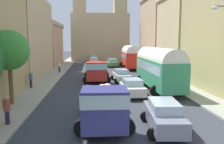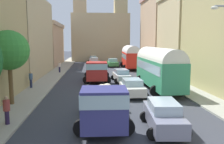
{
  "view_description": "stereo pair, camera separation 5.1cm",
  "coord_description": "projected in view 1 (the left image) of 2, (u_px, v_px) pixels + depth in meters",
  "views": [
    {
      "loc": [
        -1.88,
        -5.85,
        4.8
      ],
      "look_at": [
        0.0,
        16.71,
        1.79
      ],
      "focal_mm": 37.56,
      "sensor_mm": 36.0,
      "label": 1
    },
    {
      "loc": [
        -1.82,
        -5.86,
        4.8
      ],
      "look_at": [
        0.0,
        16.71,
        1.79
      ],
      "focal_mm": 37.56,
      "sensor_mm": 36.0,
      "label": 2
    }
  ],
  "objects": [
    {
      "name": "ground_plane",
      "position": [
        106.0,
        75.0,
        33.24
      ],
      "size": [
        154.0,
        154.0,
        0.0
      ],
      "primitive_type": "plane",
      "color": "#353840"
    },
    {
      "name": "building_left_3",
      "position": [
        45.0,
        44.0,
        46.35
      ],
      "size": [
        6.05,
        14.06,
        8.29
      ],
      "color": "tan",
      "rests_on": "ground"
    },
    {
      "name": "car_6",
      "position": [
        112.0,
        63.0,
        43.74
      ],
      "size": [
        2.47,
        3.95,
        1.54
      ],
      "color": "#439749",
      "rests_on": "ground"
    },
    {
      "name": "car_5",
      "position": [
        121.0,
        75.0,
        27.83
      ],
      "size": [
        2.36,
        4.26,
        1.49
      ],
      "color": "silver",
      "rests_on": "ground"
    },
    {
      "name": "cargo_truck_1",
      "position": [
        97.0,
        71.0,
        27.46
      ],
      "size": [
        3.23,
        6.72,
        2.47
      ],
      "color": "#AF2621",
      "rests_on": "ground"
    },
    {
      "name": "car_0",
      "position": [
        96.0,
        66.0,
        37.9
      ],
      "size": [
        2.2,
        3.88,
        1.54
      ],
      "color": "#241E32",
      "rests_on": "ground"
    },
    {
      "name": "parked_bus_0",
      "position": [
        158.0,
        66.0,
        23.05
      ],
      "size": [
        3.34,
        9.55,
        4.16
      ],
      "color": "#348E63",
      "rests_on": "ground"
    },
    {
      "name": "pedestrian_0",
      "position": [
        7.0,
        110.0,
        13.1
      ],
      "size": [
        0.39,
        0.39,
        1.74
      ],
      "color": "#2A1D3F",
      "rests_on": "ground"
    },
    {
      "name": "cargo_truck_0",
      "position": [
        104.0,
        105.0,
        12.94
      ],
      "size": [
        3.25,
        6.8,
        2.5
      ],
      "color": "navy",
      "rests_on": "ground"
    },
    {
      "name": "building_right_3",
      "position": [
        161.0,
        31.0,
        45.08
      ],
      "size": [
        6.44,
        12.76,
        13.37
      ],
      "color": "tan",
      "rests_on": "ground"
    },
    {
      "name": "building_right_2",
      "position": [
        184.0,
        34.0,
        33.23
      ],
      "size": [
        5.62,
        9.81,
        11.6
      ],
      "color": "tan",
      "rests_on": "ground"
    },
    {
      "name": "parked_bus_1",
      "position": [
        130.0,
        56.0,
        40.48
      ],
      "size": [
        3.39,
        8.31,
        4.02
      ],
      "color": "red",
      "rests_on": "ground"
    },
    {
      "name": "pedestrian_1",
      "position": [
        31.0,
        79.0,
        23.39
      ],
      "size": [
        0.37,
        0.37,
        1.8
      ],
      "color": "#21274A",
      "rests_on": "ground"
    },
    {
      "name": "sidewalk_right",
      "position": [
        156.0,
        74.0,
        33.83
      ],
      "size": [
        2.5,
        70.0,
        0.14
      ],
      "primitive_type": "cube",
      "color": "#999B8E",
      "rests_on": "ground"
    },
    {
      "name": "car_4",
      "position": [
        132.0,
        88.0,
        20.42
      ],
      "size": [
        2.43,
        3.77,
        1.53
      ],
      "color": "silver",
      "rests_on": "ground"
    },
    {
      "name": "car_2",
      "position": [
        93.0,
        59.0,
        53.27
      ],
      "size": [
        2.33,
        3.71,
        1.46
      ],
      "color": "silver",
      "rests_on": "ground"
    },
    {
      "name": "distant_church",
      "position": [
        100.0,
        33.0,
        56.9
      ],
      "size": [
        13.54,
        7.7,
        20.36
      ],
      "color": "tan",
      "rests_on": "ground"
    },
    {
      "name": "building_left_2",
      "position": [
        25.0,
        37.0,
        31.37
      ],
      "size": [
        4.79,
        14.77,
        10.64
      ],
      "color": "tan",
      "rests_on": "ground"
    },
    {
      "name": "sidewalk_left",
      "position": [
        54.0,
        75.0,
        32.64
      ],
      "size": [
        2.5,
        70.0,
        0.14
      ],
      "primitive_type": "cube",
      "color": "#9D9A8C",
      "rests_on": "ground"
    },
    {
      "name": "pedestrian_2",
      "position": [
        59.0,
        67.0,
        34.9
      ],
      "size": [
        0.54,
        0.54,
        1.78
      ],
      "color": "#292448",
      "rests_on": "ground"
    },
    {
      "name": "roadside_tree_1",
      "position": [
        9.0,
        51.0,
        16.92
      ],
      "size": [
        2.9,
        2.9,
        5.59
      ],
      "color": "brown",
      "rests_on": "ground"
    },
    {
      "name": "car_3",
      "position": [
        164.0,
        115.0,
        12.66
      ],
      "size": [
        2.4,
        4.39,
        1.6
      ],
      "color": "slate",
      "rests_on": "ground"
    },
    {
      "name": "car_1",
      "position": [
        94.0,
        61.0,
        46.4
      ],
      "size": [
        2.21,
        4.36,
        1.55
      ],
      "color": "#B13732",
      "rests_on": "ground"
    }
  ]
}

